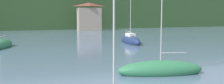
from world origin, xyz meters
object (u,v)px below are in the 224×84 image
object	(u,v)px
sailboat_mid_7	(160,70)
sailboat_far_5	(130,40)
shore_building_eastcentral	(89,17)
sailboat_far_2	(0,45)

from	to	relation	value
sailboat_mid_7	sailboat_far_5	bearing A→B (deg)	-94.97
shore_building_eastcentral	sailboat_mid_7	xyz separation A→B (m)	(-7.66, -54.41, -3.62)
sailboat_far_5	shore_building_eastcentral	bearing A→B (deg)	179.43
sailboat_far_2	sailboat_far_5	distance (m)	20.28
shore_building_eastcentral	sailboat_far_2	world-z (taller)	shore_building_eastcentral
shore_building_eastcentral	sailboat_mid_7	distance (m)	55.06
sailboat_mid_7	shore_building_eastcentral	bearing A→B (deg)	-86.09
sailboat_far_5	sailboat_mid_7	distance (m)	21.80
shore_building_eastcentral	sailboat_far_2	bearing A→B (deg)	-123.46
sailboat_far_5	sailboat_far_2	bearing A→B (deg)	-90.79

